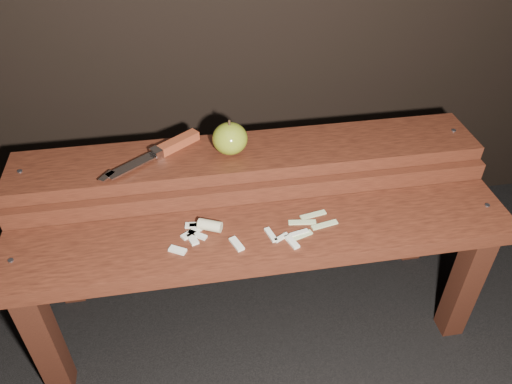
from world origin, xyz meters
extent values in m
plane|color=black|center=(0.00, 0.00, 0.00)|extent=(60.00, 60.00, 0.00)
cube|color=#36160D|center=(-0.54, -0.10, 0.19)|extent=(0.06, 0.06, 0.38)
cube|color=#36160D|center=(0.54, -0.10, 0.19)|extent=(0.06, 0.06, 0.38)
cube|color=#461D10|center=(0.00, -0.05, 0.40)|extent=(1.20, 0.20, 0.04)
cylinder|color=slate|center=(-0.56, -0.05, 0.42)|extent=(0.01, 0.01, 0.00)
cylinder|color=slate|center=(0.56, -0.05, 0.42)|extent=(0.01, 0.01, 0.00)
cube|color=#36160D|center=(-0.54, 0.20, 0.23)|extent=(0.06, 0.06, 0.46)
cube|color=#36160D|center=(0.54, 0.20, 0.23)|extent=(0.06, 0.06, 0.46)
cube|color=#461D10|center=(0.00, 0.07, 0.44)|extent=(1.20, 0.02, 0.05)
cube|color=#461D10|center=(0.00, 0.17, 0.48)|extent=(1.20, 0.18, 0.04)
cylinder|color=slate|center=(-0.56, 0.17, 0.50)|extent=(0.01, 0.01, 0.00)
cylinder|color=slate|center=(0.56, 0.17, 0.50)|extent=(0.01, 0.01, 0.00)
ellipsoid|color=olive|center=(-0.05, 0.17, 0.54)|extent=(0.09, 0.09, 0.08)
cylinder|color=#382314|center=(-0.05, 0.17, 0.59)|extent=(0.01, 0.01, 0.01)
cube|color=brown|center=(-0.18, 0.22, 0.51)|extent=(0.11, 0.09, 0.02)
cube|color=silver|center=(-0.23, 0.18, 0.51)|extent=(0.04, 0.04, 0.03)
cube|color=silver|center=(-0.29, 0.13, 0.51)|extent=(0.12, 0.10, 0.00)
cube|color=silver|center=(-0.35, 0.10, 0.51)|extent=(0.04, 0.04, 0.00)
cube|color=beige|center=(-0.16, -0.03, 0.42)|extent=(0.06, 0.05, 0.01)
cube|color=beige|center=(-0.14, -0.01, 0.42)|extent=(0.06, 0.02, 0.01)
cube|color=beige|center=(-0.15, -0.04, 0.42)|extent=(0.05, 0.04, 0.01)
cube|color=beige|center=(0.04, -0.08, 0.42)|extent=(0.04, 0.03, 0.01)
cube|color=beige|center=(-0.16, -0.05, 0.42)|extent=(0.03, 0.04, 0.01)
cube|color=beige|center=(-0.15, -0.01, 0.42)|extent=(0.06, 0.02, 0.01)
cube|color=beige|center=(0.01, -0.07, 0.42)|extent=(0.02, 0.05, 0.01)
cube|color=beige|center=(-0.20, -0.08, 0.42)|extent=(0.04, 0.03, 0.01)
cube|color=beige|center=(-0.07, -0.08, 0.42)|extent=(0.03, 0.05, 0.01)
cube|color=beige|center=(0.06, -0.10, 0.42)|extent=(0.03, 0.05, 0.01)
cube|color=beige|center=(0.08, -0.07, 0.42)|extent=(0.05, 0.02, 0.01)
cylinder|color=#C9BB8C|center=(-0.12, -0.02, 0.43)|extent=(0.06, 0.05, 0.03)
cube|color=#BCC988|center=(0.13, -0.01, 0.42)|extent=(0.07, 0.03, 0.00)
cube|color=#BCC988|center=(0.09, -0.04, 0.42)|extent=(0.07, 0.02, 0.00)
cube|color=#BCC988|center=(0.08, -0.08, 0.42)|extent=(0.07, 0.03, 0.00)
cube|color=#BCC988|center=(0.14, -0.05, 0.42)|extent=(0.07, 0.03, 0.00)
camera|label=1|loc=(-0.16, -0.87, 1.22)|focal=35.00mm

